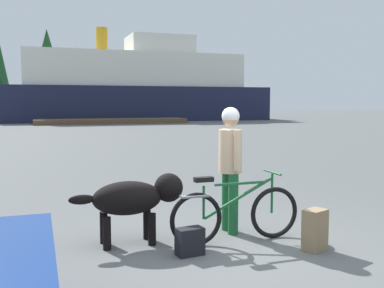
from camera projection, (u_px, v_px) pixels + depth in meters
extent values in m
plane|color=#595B5B|center=(237.00, 250.00, 5.48)|extent=(160.00, 160.00, 0.00)
torus|color=black|center=(274.00, 213.00, 5.94)|extent=(0.68, 0.06, 0.68)
torus|color=black|center=(196.00, 220.00, 5.59)|extent=(0.68, 0.06, 0.68)
cube|color=#19592D|center=(240.00, 183.00, 5.74)|extent=(0.70, 0.03, 0.03)
cube|color=#19592D|center=(239.00, 198.00, 5.75)|extent=(0.95, 0.03, 0.49)
cylinder|color=#19592D|center=(204.00, 202.00, 5.60)|extent=(0.03, 0.03, 0.42)
cylinder|color=#19592D|center=(272.00, 193.00, 5.90)|extent=(0.03, 0.03, 0.52)
cube|color=black|center=(204.00, 179.00, 5.57)|extent=(0.24, 0.10, 0.06)
cylinder|color=#19592D|center=(272.00, 172.00, 5.88)|extent=(0.03, 0.44, 0.03)
cube|color=slate|center=(195.00, 196.00, 5.55)|extent=(0.36, 0.14, 0.02)
cylinder|color=#19592D|center=(227.00, 201.00, 6.31)|extent=(0.14, 0.14, 0.83)
cylinder|color=#19592D|center=(233.00, 204.00, 6.10)|extent=(0.14, 0.14, 0.83)
cylinder|color=#D8B28C|center=(230.00, 151.00, 6.14)|extent=(0.32, 0.32, 0.59)
cylinder|color=#D8B28C|center=(224.00, 147.00, 6.34)|extent=(0.09, 0.09, 0.52)
cylinder|color=#D8B28C|center=(237.00, 150.00, 5.93)|extent=(0.09, 0.09, 0.52)
sphere|color=tan|center=(231.00, 118.00, 6.10)|extent=(0.23, 0.23, 0.23)
sphere|color=white|center=(231.00, 116.00, 6.10)|extent=(0.24, 0.24, 0.24)
ellipsoid|color=black|center=(127.00, 198.00, 5.65)|extent=(0.88, 0.50, 0.42)
sphere|color=black|center=(169.00, 188.00, 5.82)|extent=(0.37, 0.37, 0.37)
ellipsoid|color=black|center=(82.00, 200.00, 5.47)|extent=(0.32, 0.12, 0.12)
cylinder|color=black|center=(147.00, 224.00, 5.91)|extent=(0.10, 0.10, 0.41)
cylinder|color=black|center=(152.00, 229.00, 5.65)|extent=(0.10, 0.10, 0.41)
cylinder|color=black|center=(104.00, 228.00, 5.73)|extent=(0.10, 0.10, 0.41)
cylinder|color=black|center=(107.00, 234.00, 5.47)|extent=(0.10, 0.10, 0.41)
cube|color=#8C7251|center=(315.00, 230.00, 5.45)|extent=(0.33, 0.29, 0.50)
cube|color=black|center=(190.00, 242.00, 5.29)|extent=(0.34, 0.23, 0.33)
cube|color=brown|center=(112.00, 121.00, 37.32)|extent=(12.30, 2.88, 0.40)
cube|color=#191E38|center=(135.00, 104.00, 44.38)|extent=(25.65, 8.06, 3.23)
cube|color=silver|center=(134.00, 71.00, 44.08)|extent=(20.52, 6.77, 3.20)
cube|color=silver|center=(159.00, 46.00, 44.67)|extent=(6.16, 4.83, 1.80)
cylinder|color=#BF8C19|center=(102.00, 40.00, 42.83)|extent=(1.10, 1.10, 2.40)
ellipsoid|color=navy|center=(78.00, 115.00, 47.44)|extent=(7.39, 2.07, 0.90)
cylinder|color=#B2B2B7|center=(77.00, 76.00, 47.07)|extent=(0.14, 0.14, 7.18)
cylinder|color=#B2B2B7|center=(67.00, 99.00, 46.93)|extent=(3.32, 0.10, 0.10)
cylinder|color=#4C331E|center=(49.00, 104.00, 54.22)|extent=(0.42, 0.42, 3.12)
cone|color=#19471E|center=(47.00, 60.00, 53.73)|extent=(4.03, 4.03, 7.33)
cylinder|color=#4C331E|center=(149.00, 105.00, 61.46)|extent=(0.34, 0.34, 2.83)
cone|color=#19471E|center=(149.00, 69.00, 61.01)|extent=(3.90, 3.90, 6.76)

